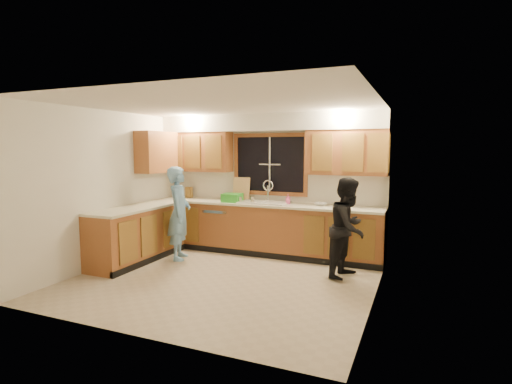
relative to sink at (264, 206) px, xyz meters
The scene contains 26 objects.
floor 1.82m from the sink, 90.00° to the right, with size 4.20×4.20×0.00m, color #B7A58D.
ceiling 2.29m from the sink, 90.00° to the right, with size 4.20×4.20×0.00m, color silver.
wall_back 0.49m from the sink, 90.00° to the left, with size 4.20×4.20×0.00m, color silver.
wall_left 2.67m from the sink, 142.62° to the right, with size 3.80×3.80×0.00m, color silver.
wall_right 2.67m from the sink, 37.38° to the right, with size 3.80×3.80×0.00m, color silver.
base_cabinets_back 0.42m from the sink, 90.00° to the right, with size 4.20×0.60×0.88m, color #9A572C.
base_cabinets_left 2.23m from the sink, 145.12° to the right, with size 0.60×1.90×0.88m, color #9A572C.
countertop_back 0.04m from the sink, 90.00° to the right, with size 4.20×0.63×0.04m, color beige.
countertop_left 2.18m from the sink, 144.90° to the right, with size 0.63×1.90×0.04m, color beige.
upper_cabinets_left 1.72m from the sink, behind, with size 1.35×0.33×0.75m, color #9A572C.
upper_cabinets_right 1.72m from the sink, ahead, with size 1.35×0.33×0.75m, color #9A572C.
upper_cabinets_return 2.21m from the sink, 165.94° to the right, with size 0.33×0.90×0.75m, color #9A572C.
soffit 1.49m from the sink, 90.00° to the left, with size 4.20×0.35×0.30m, color silver.
window_frame 0.79m from the sink, 90.00° to the left, with size 1.44×0.03×1.14m.
sink is the anchor object (origin of this frame).
dishwasher 0.96m from the sink, behind, with size 0.60×0.56×0.82m, color white.
stove 2.60m from the sink, 134.61° to the right, with size 0.58×0.75×0.90m, color white.
man 1.50m from the sink, 143.47° to the right, with size 0.58×0.38×1.59m, color #6A9DCA.
woman 1.80m from the sink, 24.93° to the right, with size 0.72×0.56×1.47m, color black.
knife_block 1.67m from the sink, behind, with size 0.12×0.10×0.21m, color olive.
cutting_board 0.65m from the sink, 158.55° to the left, with size 0.32×0.02×0.43m, color tan.
dish_crate 0.61m from the sink, behind, with size 0.33×0.31×0.15m, color green.
soap_bottle 0.46m from the sink, ahead, with size 0.08×0.08×0.18m, color #DD5494.
bowl 1.02m from the sink, ahead, with size 0.22×0.22×0.05m, color silver.
can_left 0.45m from the sink, 160.70° to the right, with size 0.06×0.06×0.11m, color beige.
can_right 0.26m from the sink, 136.15° to the right, with size 0.07×0.07×0.13m, color beige.
Camera 1 is at (2.60, -4.98, 1.88)m, focal length 28.00 mm.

